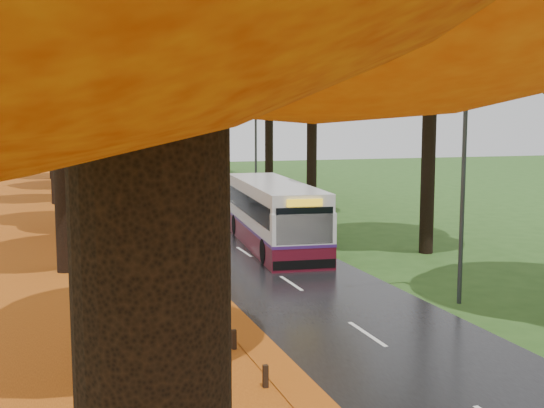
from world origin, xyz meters
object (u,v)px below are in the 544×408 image
streetlamp_near (457,154)px  car_dark (117,178)px  car_silver (131,188)px  streetlamp_mid (252,137)px  streetlamp_far (183,131)px  bus (273,213)px  car_white (140,197)px

streetlamp_near → car_dark: (-6.24, 41.87, -4.01)m
car_silver → car_dark: bearing=80.7°
streetlamp_near → car_silver: 34.07m
streetlamp_mid → streetlamp_far: same height
streetlamp_near → bus: (-2.30, 10.99, -3.15)m
car_white → car_silver: bearing=104.2°
streetlamp_mid → car_silver: (-6.07, 11.28, -4.06)m
streetlamp_far → car_white: streetlamp_far is taller
car_white → car_silver: size_ratio=1.06×
car_dark → streetlamp_far: bearing=5.1°
bus → streetlamp_mid: bearing=84.0°
streetlamp_mid → bus: size_ratio=0.71×
streetlamp_near → car_white: streetlamp_near is taller
streetlamp_near → bus: streetlamp_near is taller
streetlamp_far → car_silver: 12.97m
streetlamp_near → bus: bearing=101.8°
car_silver → car_dark: size_ratio=0.82×
streetlamp_mid → car_white: bearing=143.8°
streetlamp_mid → car_dark: streetlamp_mid is taller
streetlamp_near → bus: size_ratio=0.71×
streetlamp_near → car_silver: streetlamp_near is taller
streetlamp_far → car_silver: (-6.07, -10.72, -4.06)m
streetlamp_near → car_dark: bearing=98.5°
streetlamp_mid → bus: 11.68m
streetlamp_near → car_dark: size_ratio=1.74×
streetlamp_far → car_silver: size_ratio=2.13×
bus → car_white: (-3.99, 15.62, -0.85)m
bus → car_white: size_ratio=2.84×
bus → car_silver: (-3.77, 22.29, -0.91)m
car_white → car_dark: 15.27m
bus → car_silver: bearing=105.4°
streetlamp_near → streetlamp_far: 44.00m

